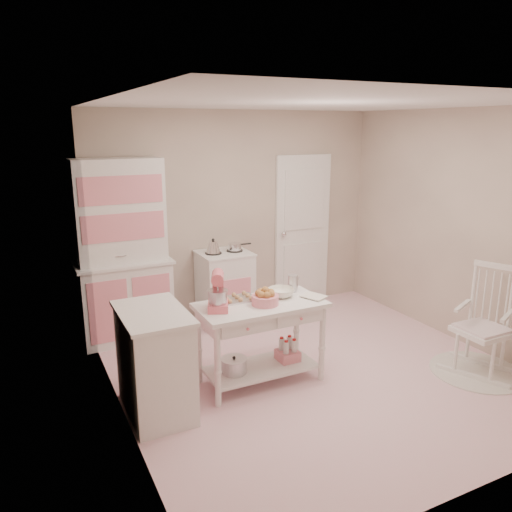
{
  "coord_description": "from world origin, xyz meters",
  "views": [
    {
      "loc": [
        -2.58,
        -3.83,
        2.4
      ],
      "look_at": [
        -0.39,
        0.59,
        1.12
      ],
      "focal_mm": 35.0,
      "sensor_mm": 36.0,
      "label": 1
    }
  ],
  "objects_px": {
    "stove": "(225,288)",
    "work_table": "(261,343)",
    "bread_basket": "(265,300)",
    "rocking_chair": "(483,321)",
    "base_cabinet": "(155,362)",
    "hutch": "(123,252)",
    "stand_mixer": "(218,292)"
  },
  "relations": [
    {
      "from": "hutch",
      "to": "work_table",
      "type": "height_order",
      "value": "hutch"
    },
    {
      "from": "hutch",
      "to": "stove",
      "type": "xyz_separation_m",
      "value": [
        1.2,
        -0.05,
        -0.58
      ]
    },
    {
      "from": "stove",
      "to": "bread_basket",
      "type": "height_order",
      "value": "stove"
    },
    {
      "from": "base_cabinet",
      "to": "stand_mixer",
      "type": "xyz_separation_m",
      "value": [
        0.62,
        0.09,
        0.51
      ]
    },
    {
      "from": "stove",
      "to": "base_cabinet",
      "type": "xyz_separation_m",
      "value": [
        -1.31,
        -1.59,
        0.0
      ]
    },
    {
      "from": "base_cabinet",
      "to": "bread_basket",
      "type": "distance_m",
      "value": 1.13
    },
    {
      "from": "rocking_chair",
      "to": "stand_mixer",
      "type": "relative_size",
      "value": 3.24
    },
    {
      "from": "base_cabinet",
      "to": "work_table",
      "type": "bearing_deg",
      "value": 3.78
    },
    {
      "from": "stove",
      "to": "bread_basket",
      "type": "bearing_deg",
      "value": -99.06
    },
    {
      "from": "rocking_chair",
      "to": "work_table",
      "type": "bearing_deg",
      "value": 134.74
    },
    {
      "from": "stove",
      "to": "work_table",
      "type": "height_order",
      "value": "stove"
    },
    {
      "from": "rocking_chair",
      "to": "work_table",
      "type": "xyz_separation_m",
      "value": [
        -2.04,
        0.81,
        -0.15
      ]
    },
    {
      "from": "hutch",
      "to": "rocking_chair",
      "type": "xyz_separation_m",
      "value": [
        2.97,
        -2.38,
        -0.49
      ]
    },
    {
      "from": "stand_mixer",
      "to": "bread_basket",
      "type": "height_order",
      "value": "stand_mixer"
    },
    {
      "from": "stove",
      "to": "bread_basket",
      "type": "relative_size",
      "value": 3.68
    },
    {
      "from": "stand_mixer",
      "to": "base_cabinet",
      "type": "bearing_deg",
      "value": -148.53
    },
    {
      "from": "base_cabinet",
      "to": "work_table",
      "type": "relative_size",
      "value": 0.77
    },
    {
      "from": "work_table",
      "to": "stand_mixer",
      "type": "height_order",
      "value": "stand_mixer"
    },
    {
      "from": "base_cabinet",
      "to": "work_table",
      "type": "height_order",
      "value": "base_cabinet"
    },
    {
      "from": "hutch",
      "to": "stand_mixer",
      "type": "relative_size",
      "value": 6.12
    },
    {
      "from": "stove",
      "to": "rocking_chair",
      "type": "xyz_separation_m",
      "value": [
        1.77,
        -2.33,
        0.09
      ]
    },
    {
      "from": "work_table",
      "to": "stove",
      "type": "bearing_deg",
      "value": 79.91
    },
    {
      "from": "work_table",
      "to": "stand_mixer",
      "type": "bearing_deg",
      "value": 177.27
    },
    {
      "from": "hutch",
      "to": "rocking_chair",
      "type": "height_order",
      "value": "hutch"
    },
    {
      "from": "hutch",
      "to": "stand_mixer",
      "type": "bearing_deg",
      "value": -71.82
    },
    {
      "from": "stove",
      "to": "bread_basket",
      "type": "distance_m",
      "value": 1.64
    },
    {
      "from": "base_cabinet",
      "to": "bread_basket",
      "type": "relative_size",
      "value": 3.68
    },
    {
      "from": "hutch",
      "to": "bread_basket",
      "type": "height_order",
      "value": "hutch"
    },
    {
      "from": "stove",
      "to": "base_cabinet",
      "type": "bearing_deg",
      "value": -129.54
    },
    {
      "from": "work_table",
      "to": "bread_basket",
      "type": "relative_size",
      "value": 4.8
    },
    {
      "from": "hutch",
      "to": "base_cabinet",
      "type": "distance_m",
      "value": 1.74
    },
    {
      "from": "stove",
      "to": "work_table",
      "type": "relative_size",
      "value": 0.77
    }
  ]
}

